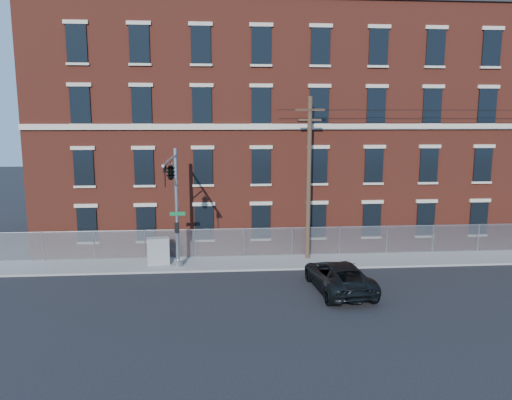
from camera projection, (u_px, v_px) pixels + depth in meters
The scene contains 8 objects.
ground at pixel (289, 291), 25.17m from camera, with size 140.00×140.00×0.00m, color black.
sidewalk at pixel (464, 258), 31.00m from camera, with size 65.00×3.00×0.12m, color gray.
mill_building at pixel (415, 127), 38.45m from camera, with size 55.30×14.32×16.30m.
chain_link_fence at pixel (456, 238), 32.11m from camera, with size 59.06×0.06×1.85m.
traffic_signal_mast at pixel (172, 183), 25.96m from camera, with size 0.90×6.75×7.00m.
utility_pole_near at pixel (309, 176), 29.95m from camera, with size 1.80×0.28×10.00m.
pickup_truck at pixel (339, 276), 25.15m from camera, with size 2.55×5.53×1.54m, color black.
utility_cabinet at pixel (158, 251), 29.34m from camera, with size 1.30×0.65×1.63m, color gray.
Camera 1 is at (-3.56, -23.84, 8.79)m, focal length 34.26 mm.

